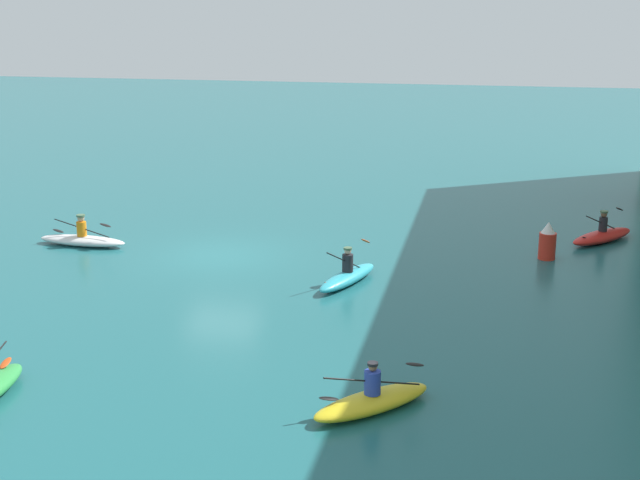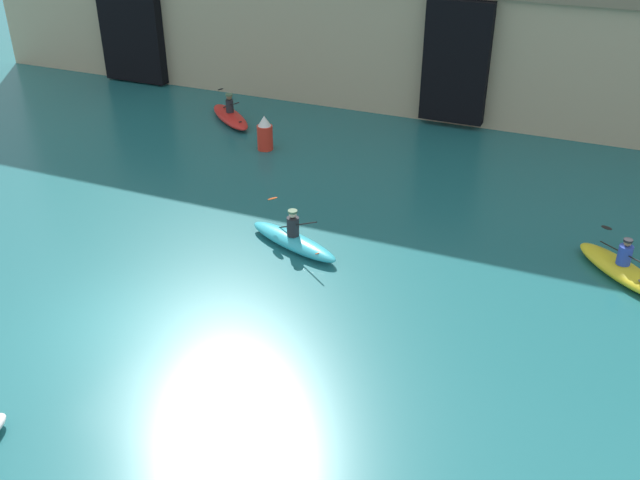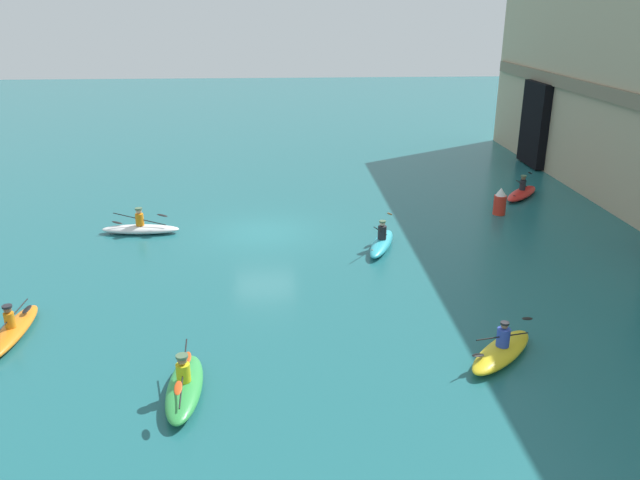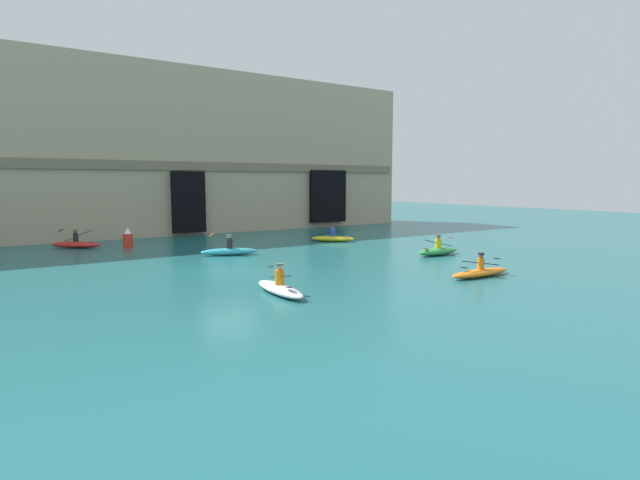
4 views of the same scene
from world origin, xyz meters
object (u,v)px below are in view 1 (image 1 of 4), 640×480
object	(u,v)px
kayak_yellow	(372,400)
kayak_red	(602,235)
kayak_white	(82,239)
marker_buoy	(547,242)
kayak_cyan	(348,276)

from	to	relation	value
kayak_yellow	kayak_red	world-z (taller)	kayak_red
kayak_white	marker_buoy	bearing A→B (deg)	8.68
marker_buoy	kayak_white	bearing A→B (deg)	-84.40
kayak_white	kayak_yellow	bearing A→B (deg)	-39.14
kayak_yellow	marker_buoy	bearing A→B (deg)	-153.97
kayak_white	kayak_red	world-z (taller)	kayak_red
kayak_cyan	kayak_white	size ratio (longest dim) A/B	0.96
kayak_white	kayak_red	size ratio (longest dim) A/B	1.11
kayak_cyan	marker_buoy	bearing A→B (deg)	143.18
kayak_cyan	kayak_yellow	bearing A→B (deg)	33.39
kayak_cyan	kayak_white	bearing A→B (deg)	-83.42
kayak_yellow	marker_buoy	world-z (taller)	marker_buoy
kayak_red	marker_buoy	size ratio (longest dim) A/B	2.33
marker_buoy	kayak_red	bearing A→B (deg)	141.88
kayak_white	kayak_red	distance (m)	18.06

